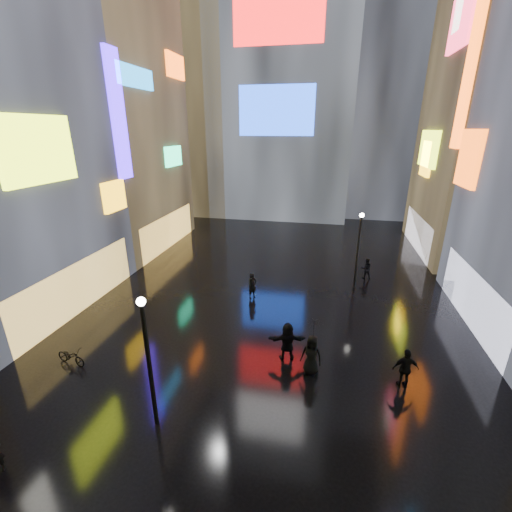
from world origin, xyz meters
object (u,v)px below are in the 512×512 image
(lamp_near, at_px, (148,357))
(lamp_far, at_px, (358,247))
(bicycle, at_px, (71,356))
(pedestrian_3, at_px, (406,368))

(lamp_near, distance_m, lamp_far, 15.58)
(lamp_far, relative_size, bicycle, 3.27)
(pedestrian_3, xyz_separation_m, bicycle, (-14.71, -1.57, -0.48))
(bicycle, bearing_deg, lamp_near, -102.91)
(lamp_near, relative_size, bicycle, 3.27)
(lamp_far, bearing_deg, pedestrian_3, -81.44)
(lamp_near, xyz_separation_m, bicycle, (-5.43, 2.34, -2.53))
(lamp_far, xyz_separation_m, pedestrian_3, (1.44, -9.56, -2.04))
(lamp_near, height_order, lamp_far, same)
(pedestrian_3, relative_size, bicycle, 1.14)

